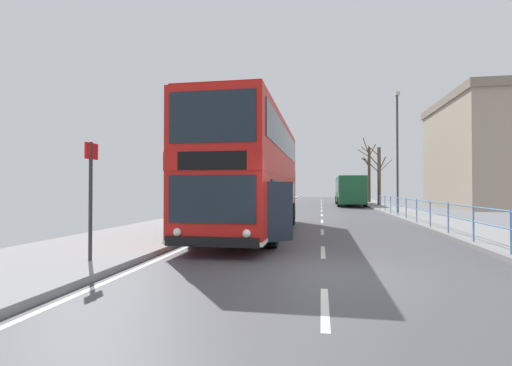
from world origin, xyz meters
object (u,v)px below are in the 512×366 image
(background_building_00, at_px, (493,152))
(street_lamp_far_side, at_px, (397,143))
(bare_tree_far_00, at_px, (369,172))
(bare_tree_far_01, at_px, (379,175))
(background_bus_far_lane, at_px, (349,190))
(bus_stop_sign_near, at_px, (91,187))
(double_decker_bus_main, at_px, (253,174))

(background_building_00, bearing_deg, street_lamp_far_side, -134.74)
(bare_tree_far_00, distance_m, bare_tree_far_01, 8.67)
(background_bus_far_lane, height_order, background_building_00, background_building_00)
(bus_stop_sign_near, distance_m, bare_tree_far_00, 40.00)
(street_lamp_far_side, relative_size, bare_tree_far_00, 1.07)
(double_decker_bus_main, height_order, street_lamp_far_side, street_lamp_far_side)
(bus_stop_sign_near, distance_m, bare_tree_far_01, 31.69)
(bus_stop_sign_near, distance_m, street_lamp_far_side, 21.62)
(bare_tree_far_00, height_order, background_building_00, background_building_00)
(bus_stop_sign_near, xyz_separation_m, bare_tree_far_00, (10.66, 38.51, 1.93))
(double_decker_bus_main, distance_m, bus_stop_sign_near, 7.12)
(background_bus_far_lane, relative_size, bare_tree_far_00, 1.41)
(street_lamp_far_side, xyz_separation_m, bare_tree_far_01, (0.41, 11.00, -1.74))
(bare_tree_far_01, bearing_deg, street_lamp_far_side, -92.15)
(background_bus_far_lane, bearing_deg, street_lamp_far_side, -80.49)
(double_decker_bus_main, height_order, background_building_00, background_building_00)
(background_bus_far_lane, bearing_deg, bus_stop_sign_near, -103.89)
(bare_tree_far_01, bearing_deg, double_decker_bus_main, -109.19)
(bare_tree_far_01, bearing_deg, background_bus_far_lane, 140.93)
(double_decker_bus_main, xyz_separation_m, bus_stop_sign_near, (-2.44, -6.67, -0.53))
(bare_tree_far_00, bearing_deg, double_decker_bus_main, -104.47)
(bare_tree_far_00, bearing_deg, bare_tree_far_01, -90.94)
(street_lamp_far_side, relative_size, bare_tree_far_01, 1.42)
(bus_stop_sign_near, height_order, background_building_00, background_building_00)
(double_decker_bus_main, distance_m, street_lamp_far_side, 14.62)
(background_bus_far_lane, xyz_separation_m, bus_stop_sign_near, (-7.91, -31.98, 0.14))
(double_decker_bus_main, relative_size, bare_tree_far_01, 1.97)
(background_bus_far_lane, xyz_separation_m, street_lamp_far_side, (2.20, -13.11, 3.19))
(double_decker_bus_main, distance_m, background_building_00, 28.82)
(bare_tree_far_01, height_order, background_building_00, background_building_00)
(bus_stop_sign_near, relative_size, background_building_00, 0.19)
(street_lamp_far_side, xyz_separation_m, bare_tree_far_00, (0.55, 19.64, -1.12))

